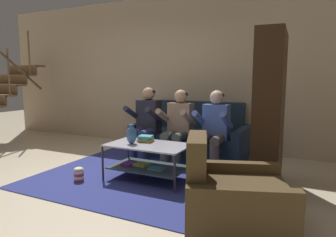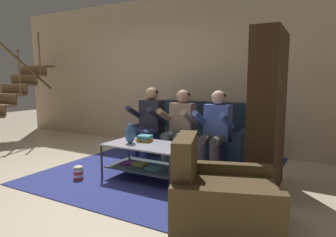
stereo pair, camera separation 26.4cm
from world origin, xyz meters
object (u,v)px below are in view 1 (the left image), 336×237
Objects in this scene: person_seated_middle at (178,123)px; vase at (131,135)px; person_seated_left at (146,120)px; bookshelf at (272,130)px; coffee_table at (148,156)px; armchair at (232,200)px; book_stack at (146,139)px; couch at (191,138)px; popcorn_tub at (79,174)px; person_seated_right at (214,126)px.

person_seated_middle is 1.04m from vase.
vase is (0.37, -1.01, -0.04)m from person_seated_left.
bookshelf is at bearing 16.75° from vase.
armchair reaches higher than coffee_table.
couch is at bearing 85.10° from book_stack.
bookshelf reaches higher than person_seated_middle.
couch is 1.53m from coffee_table.
armchair reaches higher than popcorn_tub.
popcorn_tub is at bearing -119.21° from person_seated_middle.
couch is 1.89m from bookshelf.
popcorn_tub is at bearing -148.97° from coffee_table.
person_seated_middle is 0.59m from person_seated_right.
person_seated_left is at bearing 82.16° from popcorn_tub.
popcorn_tub is (-0.79, -1.41, -0.53)m from person_seated_middle.
coffee_table is at bearing -50.05° from book_stack.
person_seated_left is at bearing 166.33° from bookshelf.
vase reaches higher than coffee_table.
person_seated_left is at bearing 179.88° from person_seated_right.
vase is at bearing -163.25° from bookshelf.
person_seated_left is 2.61m from armchair.
person_seated_right is 5.30× the size of book_stack.
person_seated_right is at bearing 150.53° from bookshelf.
armchair is at bearing -97.67° from bookshelf.
vase is at bearing -97.77° from couch.
person_seated_left is 0.95m from book_stack.
person_seated_left reaches higher than book_stack.
vase reaches higher than book_stack.
book_stack is at bearing -94.90° from couch.
coffee_table is (-0.01, -0.94, -0.31)m from person_seated_middle.
person_seated_left is at bearing 110.17° from vase.
bookshelf reaches higher than person_seated_right.
book_stack reaches higher than popcorn_tub.
person_seated_right is 6.07× the size of popcorn_tub.
popcorn_tub is at bearing -134.43° from person_seated_right.
book_stack is 1.73m from armchair.
popcorn_tub is (-0.79, -2.00, -0.19)m from couch.
person_seated_middle is 1.69m from popcorn_tub.
person_seated_middle reaches higher than couch.
person_seated_left is 1.02× the size of person_seated_middle.
person_seated_right is 1.02m from bookshelf.
coffee_table is 4.12× the size of vase.
coffee_table is (-0.60, -0.94, -0.31)m from person_seated_right.
vase is at bearing -160.68° from coffee_table.
person_seated_left is 1.11× the size of coffee_table.
person_seated_right is 1.05× the size of armchair.
couch is 1.03× the size of bookshelf.
coffee_table reaches higher than popcorn_tub.
bookshelf is (1.48, -1.09, 0.43)m from couch.
person_seated_left is at bearing 137.29° from armchair.
couch is 1.65m from vase.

